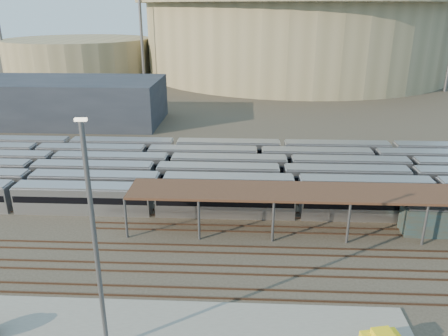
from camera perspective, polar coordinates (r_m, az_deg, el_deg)
ground at (r=51.11m, az=-4.04°, el=-9.96°), size 420.00×420.00×0.00m
apron at (r=40.01m, az=-14.30°, el=-20.30°), size 50.00×9.00×0.20m
subway_trains at (r=67.42m, az=-5.63°, el=-0.55°), size 127.72×23.90×3.60m
inspection_shed at (r=54.59m, az=19.98°, el=-3.30°), size 60.30×6.00×5.30m
empty_tracks at (r=46.85m, az=-4.76°, el=-12.94°), size 170.00×9.62×0.18m
stadium at (r=185.02m, az=9.19°, el=17.26°), size 124.00×124.00×32.50m
secondary_arena at (r=186.71m, az=-18.36°, el=13.62°), size 56.00×56.00×14.00m
service_building at (r=108.82m, az=-19.44°, el=8.23°), size 42.00×20.00×10.00m
floodlight_0 at (r=157.94m, az=-10.82°, el=18.19°), size 4.00×1.00×38.40m
floodlight_3 at (r=204.43m, az=-1.71°, el=18.94°), size 4.00×1.00×38.40m
yard_light_pole at (r=33.23m, az=-16.46°, el=-9.52°), size 0.82×0.36×18.79m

